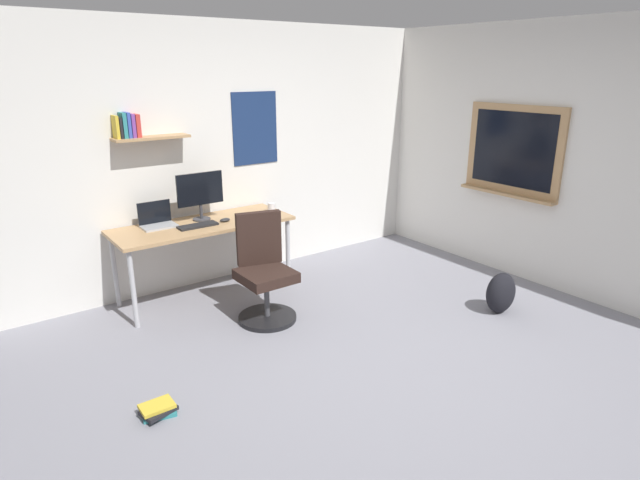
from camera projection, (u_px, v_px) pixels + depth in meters
ground_plane at (388, 368)px, 3.97m from camera, size 5.20×5.20×0.00m
wall_back at (228, 154)px, 5.43m from camera, size 5.00×0.30×2.60m
wall_right at (581, 163)px, 4.96m from camera, size 0.22×5.00×2.60m
desk at (203, 230)px, 5.03m from camera, size 1.69×0.65×0.75m
office_chair at (264, 275)px, 4.67m from camera, size 0.52×0.54×0.95m
laptop at (157, 221)px, 4.90m from camera, size 0.31×0.21×0.23m
monitor_primary at (200, 193)px, 5.03m from camera, size 0.46×0.17×0.46m
keyboard at (198, 226)px, 4.90m from camera, size 0.37×0.13×0.02m
computer_mouse at (225, 220)px, 5.06m from camera, size 0.10×0.06×0.03m
coffee_mug at (271, 207)px, 5.39m from camera, size 0.08×0.08×0.09m
backpack at (501, 293)px, 4.83m from camera, size 0.32×0.22×0.38m
book_stack_on_floor at (158, 410)px, 3.43m from camera, size 0.25×0.21×0.08m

